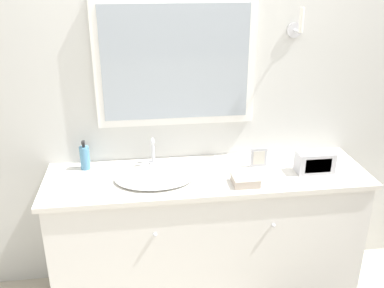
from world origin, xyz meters
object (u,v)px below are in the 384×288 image
Objects in this scene: appliance_box at (315,162)px; picture_frame at (259,157)px; sink_basin at (155,176)px; soap_bottle at (85,157)px.

appliance_box reaches higher than picture_frame.
picture_frame is (-0.31, 0.12, -0.00)m from appliance_box.
sink_basin is at bearing 177.87° from appliance_box.
appliance_box is (0.96, -0.04, 0.04)m from sink_basin.
soap_bottle is 1.06m from picture_frame.
soap_bottle is at bearing 170.51° from appliance_box.
appliance_box is (1.37, -0.23, -0.01)m from soap_bottle.
appliance_box is 1.84× the size of picture_frame.
picture_frame is at bearing 159.02° from appliance_box.
soap_bottle is (-0.41, 0.19, 0.06)m from sink_basin.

